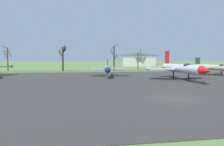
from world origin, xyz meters
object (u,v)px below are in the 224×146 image
object	(u,v)px
info_placard_front_left	(109,76)
jet_fighter_rear_center	(182,68)
visitor_building	(138,59)
jet_fighter_front_left	(108,69)
jet_fighter_front_right	(214,67)
info_placard_rear_center	(204,81)

from	to	relation	value
info_placard_front_left	jet_fighter_rear_center	world-z (taller)	jet_fighter_rear_center
info_placard_front_left	jet_fighter_rear_center	distance (m)	14.33
info_placard_front_left	visitor_building	distance (m)	77.58
jet_fighter_front_left	jet_fighter_front_right	world-z (taller)	jet_fighter_front_right
jet_fighter_front_right	info_placard_rear_center	xyz separation A→B (m)	(-13.97, -17.54, -1.41)
visitor_building	jet_fighter_front_left	bearing A→B (deg)	-112.04
info_placard_rear_center	info_placard_front_left	bearing A→B (deg)	143.67
jet_fighter_front_left	jet_fighter_rear_center	size ratio (longest dim) A/B	0.81
jet_fighter_rear_center	info_placard_rear_center	distance (m)	7.45
jet_fighter_rear_center	jet_fighter_front_left	bearing A→B (deg)	141.60
jet_fighter_front_right	info_placard_rear_center	bearing A→B (deg)	-128.54
info_placard_front_left	info_placard_rear_center	world-z (taller)	info_placard_front_left
info_placard_rear_center	visitor_building	bearing A→B (deg)	80.88
info_placard_front_left	jet_fighter_rear_center	xyz separation A→B (m)	(13.90, -3.04, 1.68)
jet_fighter_front_left	jet_fighter_rear_center	bearing A→B (deg)	-38.40
jet_fighter_rear_center	visitor_building	xyz separation A→B (m)	(13.37, 75.60, 1.36)
jet_fighter_front_right	visitor_building	size ratio (longest dim) A/B	0.74
info_placard_front_left	jet_fighter_front_right	distance (m)	28.90
info_placard_front_left	jet_fighter_front_right	world-z (taller)	jet_fighter_front_right
jet_fighter_front_right	info_placard_rear_center	world-z (taller)	jet_fighter_front_right
jet_fighter_front_left	info_placard_rear_center	world-z (taller)	jet_fighter_front_left
jet_fighter_front_left	visitor_building	world-z (taller)	visitor_building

